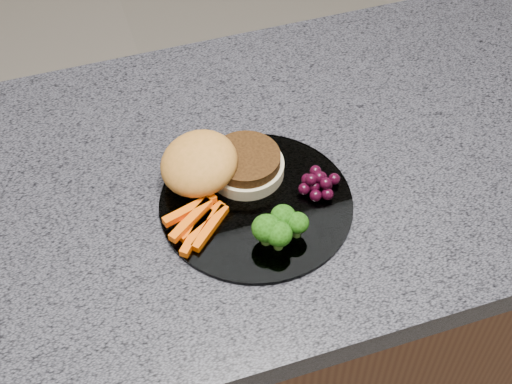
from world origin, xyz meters
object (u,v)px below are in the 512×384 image
at_px(grape_bunch, 319,183).
at_px(island_cabinet, 271,330).
at_px(plate, 256,203).
at_px(burger, 216,166).

bearing_deg(grape_bunch, island_cabinet, 116.73).
relative_size(island_cabinet, grape_bunch, 19.43).
distance_m(island_cabinet, grape_bunch, 0.49).
xyz_separation_m(plate, burger, (-0.04, 0.06, 0.03)).
bearing_deg(plate, burger, 123.61).
distance_m(burger, grape_bunch, 0.14).
relative_size(plate, grape_bunch, 4.21).
xyz_separation_m(island_cabinet, plate, (-0.05, -0.07, 0.47)).
height_order(island_cabinet, plate, plate).
bearing_deg(grape_bunch, burger, 153.48).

